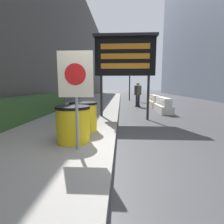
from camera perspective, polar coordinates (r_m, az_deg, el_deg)
ground_plane at (r=3.47m, az=0.58°, el=-15.09°), size 120.00×120.00×0.00m
sidewalk_left at (r=4.10m, az=-30.66°, el=-11.59°), size 4.17×56.00×0.13m
building_left_facade at (r=14.42m, az=-17.04°, el=25.70°), size 0.40×50.40×11.51m
hedge_strip at (r=7.59m, az=-26.21°, el=1.28°), size 0.90×6.72×0.85m
barrel_drum_foreground at (r=4.05m, az=-12.56°, el=-3.81°), size 0.77×0.77×0.82m
barrel_drum_middle at (r=4.97m, az=-9.30°, el=-1.48°), size 0.77×0.77×0.82m
warning_sign at (r=3.43m, az=-11.75°, el=9.70°), size 0.67×0.08×1.90m
message_board at (r=7.34m, az=4.29°, el=17.64°), size 2.53×0.36×3.40m
jersey_barrier_white at (r=9.74m, az=16.34°, el=1.95°), size 0.62×2.09×0.79m
jersey_barrier_cream at (r=12.14m, az=13.69°, el=3.27°), size 0.60×1.91×0.79m
traffic_cone_near at (r=12.24m, az=8.36°, el=3.40°), size 0.38×0.38×0.69m
traffic_light_near_curb at (r=17.44m, az=5.86°, el=13.89°), size 0.28×0.44×4.24m
pedestrian_worker at (r=11.95m, az=8.43°, el=6.36°), size 0.49×0.49×1.65m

